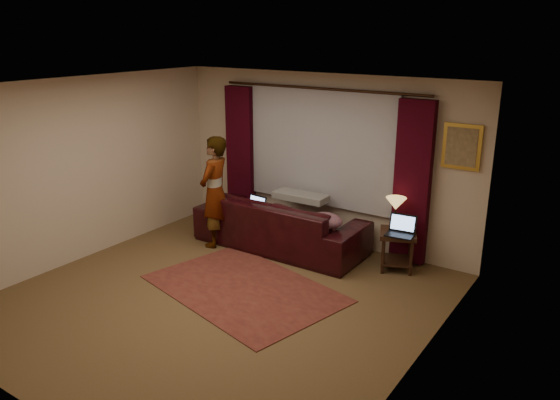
# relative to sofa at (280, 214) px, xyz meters

# --- Properties ---
(floor) EXTENTS (5.00, 5.00, 0.01)m
(floor) POSITION_rel_sofa_xyz_m (0.33, -1.84, -0.54)
(floor) COLOR brown
(floor) RESTS_ON ground
(ceiling) EXTENTS (5.00, 5.00, 0.02)m
(ceiling) POSITION_rel_sofa_xyz_m (0.33, -1.84, 2.07)
(ceiling) COLOR silver
(ceiling) RESTS_ON ground
(wall_back) EXTENTS (5.00, 0.02, 2.60)m
(wall_back) POSITION_rel_sofa_xyz_m (0.33, 0.66, 0.77)
(wall_back) COLOR beige
(wall_back) RESTS_ON ground
(wall_front) EXTENTS (5.00, 0.02, 2.60)m
(wall_front) POSITION_rel_sofa_xyz_m (0.33, -4.34, 0.77)
(wall_front) COLOR beige
(wall_front) RESTS_ON ground
(wall_left) EXTENTS (0.02, 5.00, 2.60)m
(wall_left) POSITION_rel_sofa_xyz_m (-2.17, -1.84, 0.77)
(wall_left) COLOR beige
(wall_left) RESTS_ON ground
(wall_right) EXTENTS (0.02, 5.00, 2.60)m
(wall_right) POSITION_rel_sofa_xyz_m (2.83, -1.84, 0.77)
(wall_right) COLOR beige
(wall_right) RESTS_ON ground
(sheer_curtain) EXTENTS (2.50, 0.05, 1.80)m
(sheer_curtain) POSITION_rel_sofa_xyz_m (0.33, 0.60, 0.97)
(sheer_curtain) COLOR #A2A2A9
(sheer_curtain) RESTS_ON wall_back
(drape_left) EXTENTS (0.50, 0.14, 2.30)m
(drape_left) POSITION_rel_sofa_xyz_m (-1.17, 0.55, 0.65)
(drape_left) COLOR black
(drape_left) RESTS_ON floor
(drape_right) EXTENTS (0.50, 0.14, 2.30)m
(drape_right) POSITION_rel_sofa_xyz_m (1.83, 0.55, 0.65)
(drape_right) COLOR black
(drape_right) RESTS_ON floor
(curtain_rod) EXTENTS (0.04, 0.04, 3.40)m
(curtain_rod) POSITION_rel_sofa_xyz_m (0.33, 0.55, 1.85)
(curtain_rod) COLOR black
(curtain_rod) RESTS_ON wall_back
(picture_frame) EXTENTS (0.50, 0.04, 0.60)m
(picture_frame) POSITION_rel_sofa_xyz_m (2.43, 0.63, 1.22)
(picture_frame) COLOR gold
(picture_frame) RESTS_ON wall_back
(sofa) EXTENTS (2.64, 1.15, 1.06)m
(sofa) POSITION_rel_sofa_xyz_m (0.00, 0.00, 0.00)
(sofa) COLOR black
(sofa) RESTS_ON floor
(throw_blanket) EXTENTS (0.85, 0.36, 0.10)m
(throw_blanket) POSITION_rel_sofa_xyz_m (0.20, 0.26, 0.53)
(throw_blanket) COLOR gray
(throw_blanket) RESTS_ON sofa
(clothing_pile) EXTENTS (0.59, 0.51, 0.21)m
(clothing_pile) POSITION_rel_sofa_xyz_m (0.87, -0.14, 0.10)
(clothing_pile) COLOR #764956
(clothing_pile) RESTS_ON sofa
(laptop_sofa) EXTENTS (0.37, 0.40, 0.24)m
(laptop_sofa) POSITION_rel_sofa_xyz_m (-0.39, -0.19, 0.12)
(laptop_sofa) COLOR black
(laptop_sofa) RESTS_ON sofa
(area_rug) EXTENTS (2.77, 2.17, 0.01)m
(area_rug) POSITION_rel_sofa_xyz_m (0.41, -1.44, -0.53)
(area_rug) COLOR maroon
(area_rug) RESTS_ON floor
(end_table) EXTENTS (0.64, 0.64, 0.56)m
(end_table) POSITION_rel_sofa_xyz_m (1.79, 0.24, -0.25)
(end_table) COLOR black
(end_table) RESTS_ON floor
(tiffany_lamp) EXTENTS (0.40, 0.40, 0.45)m
(tiffany_lamp) POSITION_rel_sofa_xyz_m (1.70, 0.31, 0.25)
(tiffany_lamp) COLOR olive
(tiffany_lamp) RESTS_ON end_table
(laptop_table) EXTENTS (0.40, 0.43, 0.27)m
(laptop_table) POSITION_rel_sofa_xyz_m (1.87, 0.10, 0.16)
(laptop_table) COLOR black
(laptop_table) RESTS_ON end_table
(person) EXTENTS (0.59, 0.59, 1.71)m
(person) POSITION_rel_sofa_xyz_m (-0.88, -0.47, 0.32)
(person) COLOR gray
(person) RESTS_ON floor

